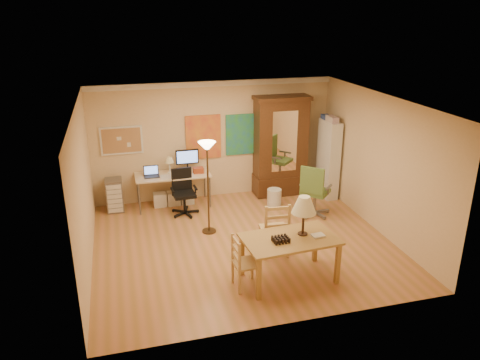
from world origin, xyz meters
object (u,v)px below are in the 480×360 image
object	(u,v)px
dining_table	(295,229)
bookshelf	(328,159)
computer_desk	(175,186)
office_chair_green	(314,202)
office_chair_black	(184,202)
armoire	(280,152)

from	to	relation	value
dining_table	bookshelf	world-z (taller)	bookshelf
computer_desk	office_chair_green	bearing A→B (deg)	-25.61
office_chair_black	armoire	xyz separation A→B (m)	(2.39, 0.62, 0.75)
computer_desk	office_chair_green	size ratio (longest dim) A/B	1.44
office_chair_black	bookshelf	xyz separation A→B (m)	(3.41, 0.18, 0.63)
office_chair_green	armoire	xyz separation A→B (m)	(-0.28, 1.42, 0.71)
computer_desk	armoire	distance (m)	2.58
computer_desk	bookshelf	size ratio (longest dim) A/B	0.91
dining_table	office_chair_green	distance (m)	2.63
dining_table	bookshelf	size ratio (longest dim) A/B	0.86
computer_desk	office_chair_black	world-z (taller)	computer_desk
dining_table	office_chair_black	xyz separation A→B (m)	(-1.35, 3.00, -0.63)
dining_table	armoire	distance (m)	3.77
armoire	dining_table	bearing A→B (deg)	-106.00
computer_desk	office_chair_green	world-z (taller)	computer_desk
dining_table	computer_desk	distance (m)	3.86
office_chair_green	armoire	world-z (taller)	armoire
computer_desk	armoire	world-z (taller)	armoire
armoire	computer_desk	bearing A→B (deg)	-178.15
office_chair_green	dining_table	bearing A→B (deg)	-120.93
dining_table	computer_desk	world-z (taller)	dining_table
office_chair_green	bookshelf	world-z (taller)	bookshelf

